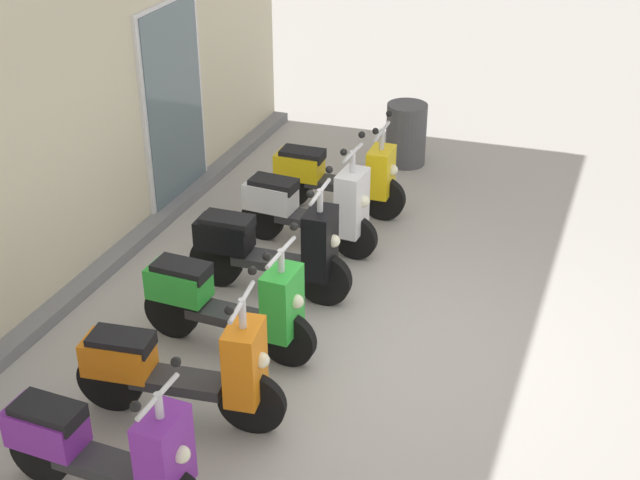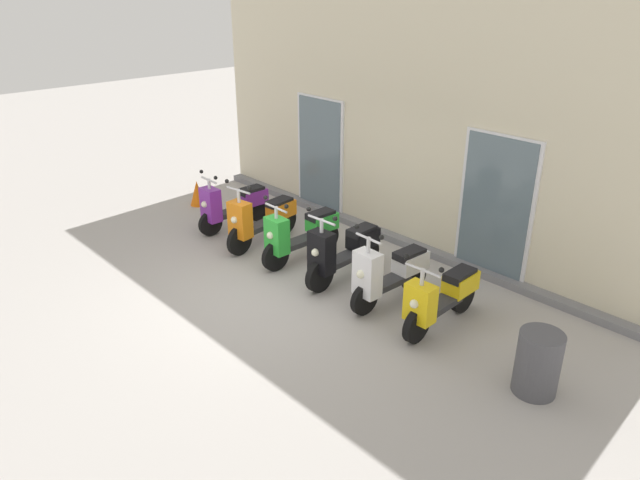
{
  "view_description": "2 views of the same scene",
  "coord_description": "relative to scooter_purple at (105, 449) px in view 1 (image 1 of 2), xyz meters",
  "views": [
    {
      "loc": [
        -6.08,
        -1.89,
        4.55
      ],
      "look_at": [
        0.48,
        0.61,
        0.68
      ],
      "focal_mm": 49.68,
      "sensor_mm": 36.0,
      "label": 1
    },
    {
      "loc": [
        6.25,
        -4.79,
        4.41
      ],
      "look_at": [
        0.17,
        0.9,
        0.64
      ],
      "focal_mm": 33.03,
      "sensor_mm": 36.0,
      "label": 2
    }
  ],
  "objects": [
    {
      "name": "trash_bin",
      "position": [
        6.31,
        -0.28,
        -0.09
      ],
      "size": [
        0.5,
        0.5,
        0.78
      ],
      "primitive_type": "cylinder",
      "color": "#4C4C51",
      "rests_on": "ground_plane"
    },
    {
      "name": "scooter_white",
      "position": [
        3.83,
        0.02,
        0.01
      ],
      "size": [
        0.54,
        1.52,
        1.29
      ],
      "color": "black",
      "rests_on": "ground_plane"
    },
    {
      "name": "scooter_green",
      "position": [
        1.91,
        0.01,
        0.01
      ],
      "size": [
        0.59,
        1.62,
        1.21
      ],
      "color": "black",
      "rests_on": "ground_plane"
    },
    {
      "name": "scooter_yellow",
      "position": [
        4.73,
        0.06,
        -0.03
      ],
      "size": [
        0.6,
        1.58,
        1.17
      ],
      "color": "black",
      "rests_on": "ground_plane"
    },
    {
      "name": "storefront_facade",
      "position": [
        2.39,
        2.0,
        1.55
      ],
      "size": [
        9.47,
        0.5,
        4.18
      ],
      "color": "beige",
      "rests_on": "ground_plane"
    },
    {
      "name": "scooter_black",
      "position": [
        2.87,
        0.03,
        0.02
      ],
      "size": [
        0.6,
        1.62,
        1.29
      ],
      "color": "black",
      "rests_on": "ground_plane"
    },
    {
      "name": "ground_plane",
      "position": [
        2.39,
        -1.05,
        -0.48
      ],
      "size": [
        40.0,
        40.0,
        0.0
      ],
      "primitive_type": "plane",
      "color": "#A8A39E"
    },
    {
      "name": "scooter_orange",
      "position": [
        0.95,
        -0.06,
        0.02
      ],
      "size": [
        0.62,
        1.68,
        1.3
      ],
      "color": "black",
      "rests_on": "ground_plane"
    },
    {
      "name": "scooter_purple",
      "position": [
        0.0,
        0.0,
        0.0
      ],
      "size": [
        0.54,
        1.54,
        1.2
      ],
      "color": "black",
      "rests_on": "ground_plane"
    }
  ]
}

